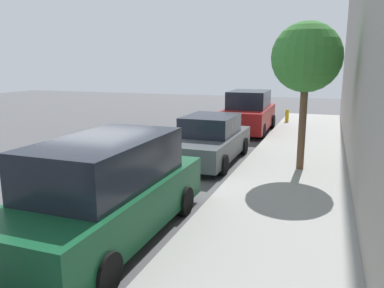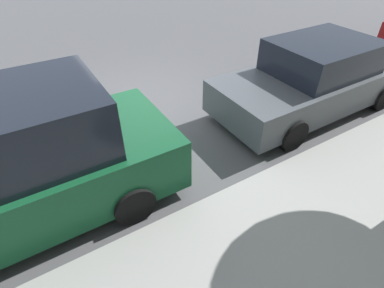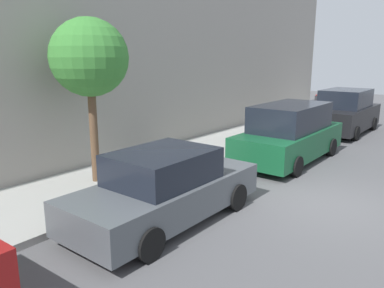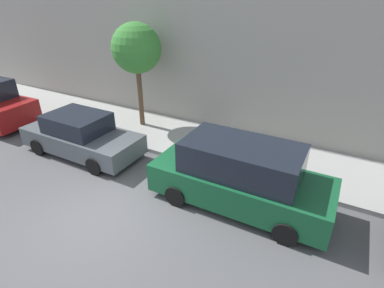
% 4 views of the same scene
% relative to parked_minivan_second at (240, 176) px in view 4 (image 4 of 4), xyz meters
% --- Properties ---
extents(ground_plane, '(60.00, 60.00, 0.00)m').
position_rel_parked_minivan_second_xyz_m(ground_plane, '(-2.28, 3.02, -0.92)').
color(ground_plane, '#515154').
extents(sidewalk, '(3.12, 32.00, 0.15)m').
position_rel_parked_minivan_second_xyz_m(sidewalk, '(2.78, 3.02, -0.85)').
color(sidewalk, '#9E9E99').
rests_on(sidewalk, ground_plane).
extents(parked_minivan_second, '(2.02, 4.90, 1.90)m').
position_rel_parked_minivan_second_xyz_m(parked_minivan_second, '(0.00, 0.00, 0.00)').
color(parked_minivan_second, '#14512D').
rests_on(parked_minivan_second, ground_plane).
extents(parked_sedan_third, '(1.92, 4.51, 1.54)m').
position_rel_parked_minivan_second_xyz_m(parked_sedan_third, '(0.03, 6.11, -0.20)').
color(parked_sedan_third, '#4C5156').
rests_on(parked_sedan_third, ground_plane).
extents(street_tree, '(1.97, 1.97, 4.23)m').
position_rel_parked_minivan_second_xyz_m(street_tree, '(2.99, 5.62, 2.44)').
color(street_tree, brown).
rests_on(street_tree, sidewalk).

